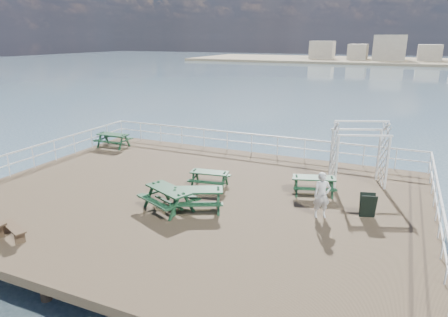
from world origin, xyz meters
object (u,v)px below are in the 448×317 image
(flat_bench_near, at_px, (13,229))
(trellis_arbor, at_px, (358,156))
(picnic_table_d, at_px, (168,194))
(picnic_table_e, at_px, (197,195))
(picnic_table_c, at_px, (314,182))
(picnic_table_b, at_px, (210,176))
(person, at_px, (322,195))
(picnic_table_a, at_px, (113,138))

(flat_bench_near, height_order, trellis_arbor, trellis_arbor)
(picnic_table_d, distance_m, flat_bench_near, 5.17)
(picnic_table_e, bearing_deg, picnic_table_c, 16.90)
(picnic_table_b, height_order, picnic_table_e, picnic_table_e)
(picnic_table_b, bearing_deg, flat_bench_near, -127.85)
(trellis_arbor, xyz_separation_m, person, (-0.77, -4.02, -0.42))
(picnic_table_d, bearing_deg, trellis_arbor, 66.56)
(picnic_table_c, bearing_deg, picnic_table_e, -154.78)
(flat_bench_near, bearing_deg, trellis_arbor, 65.80)
(picnic_table_c, xyz_separation_m, flat_bench_near, (-7.99, -7.63, -0.23))
(picnic_table_a, distance_m, trellis_arbor, 13.71)
(person, bearing_deg, picnic_table_d, 169.97)
(picnic_table_a, relative_size, picnic_table_e, 0.78)
(picnic_table_c, bearing_deg, picnic_table_b, 176.05)
(picnic_table_a, xyz_separation_m, person, (12.90, -4.65, 0.27))
(picnic_table_d, bearing_deg, picnic_table_b, 105.88)
(picnic_table_e, bearing_deg, flat_bench_near, -160.92)
(picnic_table_a, distance_m, person, 13.72)
(person, bearing_deg, picnic_table_a, 133.02)
(picnic_table_b, relative_size, flat_bench_near, 1.24)
(picnic_table_a, bearing_deg, picnic_table_d, -41.13)
(picnic_table_e, bearing_deg, picnic_table_b, 79.02)
(picnic_table_d, height_order, flat_bench_near, picnic_table_d)
(picnic_table_b, xyz_separation_m, picnic_table_d, (-0.37, -2.72, 0.10))
(picnic_table_b, xyz_separation_m, picnic_table_e, (0.61, -2.32, 0.10))
(picnic_table_c, xyz_separation_m, picnic_table_d, (-4.61, -3.72, 0.08))
(picnic_table_a, xyz_separation_m, flat_bench_near, (4.22, -10.19, -0.26))
(picnic_table_b, xyz_separation_m, picnic_table_c, (4.24, 1.00, 0.03))
(picnic_table_e, bearing_deg, picnic_table_a, 119.96)
(person, bearing_deg, picnic_table_e, 168.77)
(picnic_table_e, height_order, flat_bench_near, picnic_table_e)
(picnic_table_b, height_order, flat_bench_near, picnic_table_b)
(flat_bench_near, relative_size, trellis_arbor, 0.51)
(picnic_table_b, distance_m, trellis_arbor, 6.46)
(picnic_table_b, bearing_deg, picnic_table_d, -106.10)
(picnic_table_d, distance_m, trellis_arbor, 8.32)
(trellis_arbor, bearing_deg, flat_bench_near, -155.54)
(picnic_table_a, height_order, picnic_table_d, picnic_table_d)
(picnic_table_a, bearing_deg, flat_bench_near, -69.05)
(picnic_table_a, xyz_separation_m, picnic_table_d, (7.60, -6.28, 0.04))
(picnic_table_b, height_order, picnic_table_c, picnic_table_c)
(picnic_table_c, relative_size, picnic_table_e, 0.85)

